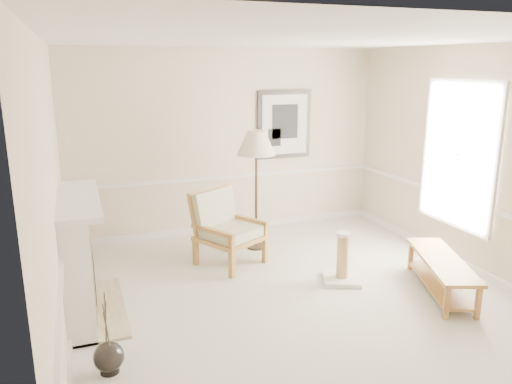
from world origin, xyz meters
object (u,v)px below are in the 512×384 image
armchair (224,224)px  floor_lamp (256,146)px  floor_vase (109,358)px  bench (441,270)px  scratching_post (342,266)px

armchair → floor_lamp: bearing=1.1°
floor_lamp → armchair: bearing=-149.0°
floor_vase → bench: 3.87m
floor_vase → armchair: (1.69, 2.11, 0.40)m
bench → scratching_post: 1.17m
bench → scratching_post: bearing=145.3°
scratching_post → bench: bearing=-34.7°
armchair → bench: (2.16, -1.79, -0.26)m
armchair → scratching_post: 1.68m
floor_vase → floor_lamp: floor_lamp is taller
floor_vase → armchair: size_ratio=0.73×
bench → scratching_post: (-0.96, 0.66, -0.08)m
bench → floor_vase: bearing=-175.2°
floor_vase → armchair: 2.73m
floor_lamp → scratching_post: floor_lamp is taller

